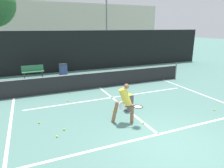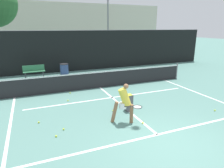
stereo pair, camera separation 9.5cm
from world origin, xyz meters
TOP-DOWN VIEW (x-y plane):
  - ground_plane at (0.00, 0.00)m, footprint 100.00×100.00m
  - court_baseline_near at (0.00, 0.53)m, footprint 11.00×0.10m
  - court_service_line at (0.00, 4.40)m, footprint 8.25×0.10m
  - court_center_mark at (0.00, 3.39)m, footprint 0.10×5.72m
  - court_sideline_left at (-4.51, 3.39)m, footprint 0.10×6.72m
  - court_sideline_right at (4.51, 3.39)m, footprint 0.10×6.72m
  - net at (0.00, 6.25)m, footprint 11.09×0.09m
  - fence_back at (0.00, 11.38)m, footprint 24.00×0.06m
  - player_practicing at (-0.63, 1.75)m, footprint 1.02×0.91m
  - tennis_ball_scattered_0 at (-2.79, 2.02)m, footprint 0.07×0.07m
  - tennis_ball_scattered_1 at (-0.61, 2.82)m, footprint 0.07×0.07m
  - tennis_ball_scattered_2 at (-3.08, 1.65)m, footprint 0.07×0.07m
  - tennis_ball_scattered_3 at (-3.54, 2.89)m, footprint 0.07×0.07m
  - tennis_ball_scattered_4 at (3.34, 1.21)m, footprint 0.07×0.07m
  - tennis_ball_scattered_5 at (-2.13, 4.74)m, footprint 0.07×0.07m
  - tennis_ball_scattered_6 at (-1.82, 5.84)m, footprint 0.07×0.07m
  - tennis_ball_scattered_7 at (-0.04, 1.38)m, footprint 0.07×0.07m
  - ball_hopper at (0.02, 2.65)m, footprint 0.28×0.28m
  - courtside_bench at (-3.42, 10.24)m, footprint 1.44×0.45m
  - trash_bin at (-1.34, 10.37)m, footprint 0.62×0.62m
  - parked_car at (-4.97, 15.37)m, footprint 1.71×4.00m
  - floodlight_mast at (4.89, 17.39)m, footprint 1.10×0.24m
  - building_far at (0.00, 28.29)m, footprint 36.00×2.40m

SIDE VIEW (x-z plane):
  - ground_plane at x=0.00m, z-range 0.00..0.00m
  - court_baseline_near at x=0.00m, z-range 0.00..0.01m
  - court_service_line at x=0.00m, z-range 0.00..0.01m
  - court_center_mark at x=0.00m, z-range 0.00..0.01m
  - court_sideline_left at x=-4.51m, z-range 0.00..0.01m
  - court_sideline_right at x=4.51m, z-range 0.00..0.01m
  - tennis_ball_scattered_0 at x=-2.79m, z-range 0.00..0.07m
  - tennis_ball_scattered_1 at x=-0.61m, z-range 0.00..0.07m
  - tennis_ball_scattered_2 at x=-3.08m, z-range 0.00..0.07m
  - tennis_ball_scattered_3 at x=-3.54m, z-range 0.00..0.07m
  - tennis_ball_scattered_4 at x=3.34m, z-range 0.00..0.07m
  - tennis_ball_scattered_5 at x=-2.13m, z-range 0.00..0.07m
  - tennis_ball_scattered_6 at x=-1.82m, z-range 0.00..0.07m
  - tennis_ball_scattered_7 at x=-0.04m, z-range 0.00..0.07m
  - ball_hopper at x=0.02m, z-range 0.02..0.73m
  - trash_bin at x=-1.34m, z-range 0.00..0.81m
  - courtside_bench at x=-3.42m, z-range 0.03..0.89m
  - net at x=0.00m, z-range -0.02..1.05m
  - parked_car at x=-4.97m, z-range -0.11..1.36m
  - player_practicing at x=-0.63m, z-range 0.06..1.55m
  - fence_back at x=0.00m, z-range -0.01..3.16m
  - building_far at x=0.00m, z-range 0.00..6.91m
  - floodlight_mast at x=4.89m, z-range 1.13..9.07m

